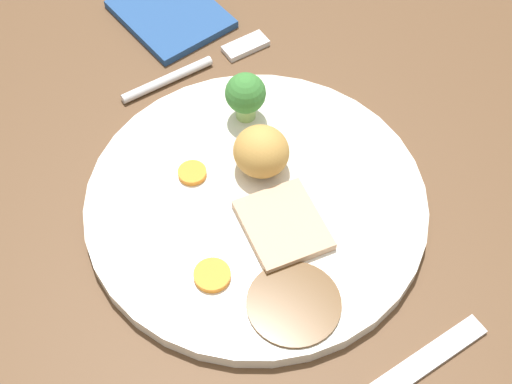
% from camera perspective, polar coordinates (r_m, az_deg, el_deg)
% --- Properties ---
extents(dining_table, '(1.20, 0.84, 0.04)m').
position_cam_1_polar(dining_table, '(0.64, 0.61, -4.38)').
color(dining_table, brown).
rests_on(dining_table, ground).
extents(dinner_plate, '(0.28, 0.28, 0.01)m').
position_cam_1_polar(dinner_plate, '(0.63, 0.00, -0.89)').
color(dinner_plate, silver).
rests_on(dinner_plate, dining_table).
extents(gravy_pool, '(0.07, 0.07, 0.00)m').
position_cam_1_polar(gravy_pool, '(0.57, 2.87, -8.42)').
color(gravy_pool, '#563819').
rests_on(gravy_pool, dinner_plate).
extents(meat_slice_main, '(0.08, 0.07, 0.01)m').
position_cam_1_polar(meat_slice_main, '(0.61, 2.06, -2.50)').
color(meat_slice_main, tan).
rests_on(meat_slice_main, dinner_plate).
extents(roast_potato_left, '(0.06, 0.06, 0.04)m').
position_cam_1_polar(roast_potato_left, '(0.63, 0.40, 3.07)').
color(roast_potato_left, '#BC8C42').
rests_on(roast_potato_left, dinner_plate).
extents(carrot_coin_front, '(0.02, 0.02, 0.01)m').
position_cam_1_polar(carrot_coin_front, '(0.64, -4.83, 1.44)').
color(carrot_coin_front, orange).
rests_on(carrot_coin_front, dinner_plate).
extents(carrot_coin_back, '(0.03, 0.03, 0.01)m').
position_cam_1_polar(carrot_coin_back, '(0.59, -3.32, -6.30)').
color(carrot_coin_back, orange).
rests_on(carrot_coin_back, dinner_plate).
extents(broccoli_floret, '(0.04, 0.04, 0.05)m').
position_cam_1_polar(broccoli_floret, '(0.66, -0.80, 7.34)').
color(broccoli_floret, '#8CB766').
rests_on(broccoli_floret, dinner_plate).
extents(fork, '(0.03, 0.15, 0.01)m').
position_cam_1_polar(fork, '(0.74, -4.02, 9.59)').
color(fork, silver).
rests_on(fork, dining_table).
extents(folded_napkin, '(0.13, 0.11, 0.01)m').
position_cam_1_polar(folded_napkin, '(0.80, -6.46, 13.20)').
color(folded_napkin, navy).
rests_on(folded_napkin, dining_table).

